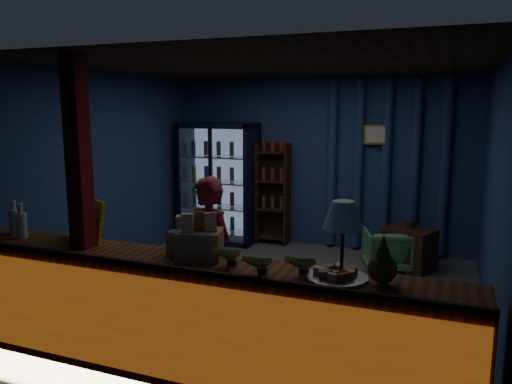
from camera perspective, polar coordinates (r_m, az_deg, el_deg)
ground at (r=5.98m, az=1.72°, el=-11.38°), size 4.60×4.60×0.00m
room_walls at (r=5.61m, az=1.80°, el=3.75°), size 4.60×4.60×4.60m
counter at (r=4.19m, az=-7.43°, el=-14.00°), size 4.40×0.57×0.99m
support_post at (r=4.53m, az=-19.31°, el=-1.70°), size 0.16×0.16×2.60m
beverage_cooler at (r=8.04m, az=-4.01°, el=1.01°), size 1.20×0.62×1.90m
bottle_shelf at (r=7.87m, az=2.04°, el=-0.19°), size 0.50×0.28×1.60m
curtain_folds at (r=7.49m, az=14.64°, el=2.89°), size 1.74×0.14×2.50m
framed_picture at (r=7.43m, az=13.60°, el=6.37°), size 0.36×0.04×0.28m
shopkeeper at (r=4.70m, az=-5.52°, el=-7.54°), size 0.65×0.53×1.53m
green_chair at (r=6.93m, az=14.72°, el=-6.37°), size 0.74×0.75×0.54m
side_table at (r=6.99m, az=17.06°, el=-6.23°), size 0.74×0.66×0.67m
yellow_sign at (r=4.80m, az=-18.56°, el=-2.98°), size 0.48×0.28×0.38m
soda_bottles at (r=5.33m, az=-26.82°, el=-2.94°), size 0.61×0.18×0.33m
snack_box_left at (r=4.05m, az=-6.46°, el=-5.71°), size 0.42×0.38×0.37m
snack_box_centre at (r=4.16m, az=-7.59°, el=-5.56°), size 0.35×0.31×0.32m
pastry_tray at (r=3.63m, az=9.17°, el=-9.40°), size 0.45×0.45×0.07m
banana_bunches at (r=3.70m, az=0.85°, el=-7.82°), size 0.83×0.31×0.18m
table_lamp at (r=3.53m, az=9.92°, el=-2.98°), size 0.29×0.29×0.56m
pineapple at (r=3.55m, az=14.26°, el=-8.02°), size 0.20×0.20×0.35m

